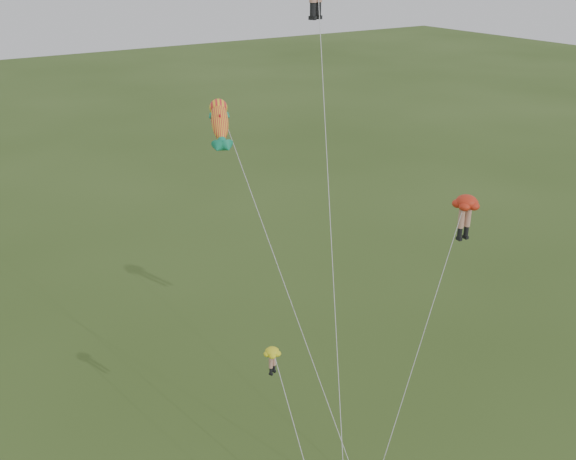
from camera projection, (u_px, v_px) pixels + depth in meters
legs_kite_red_mid at (465, 210)px, 31.39m from camera, size 8.35×3.74×13.01m
legs_kite_yellow at (277, 369)px, 28.70m from camera, size 1.78×7.65×7.57m
fish_kite at (221, 123)px, 29.88m from camera, size 2.82×11.30×17.74m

